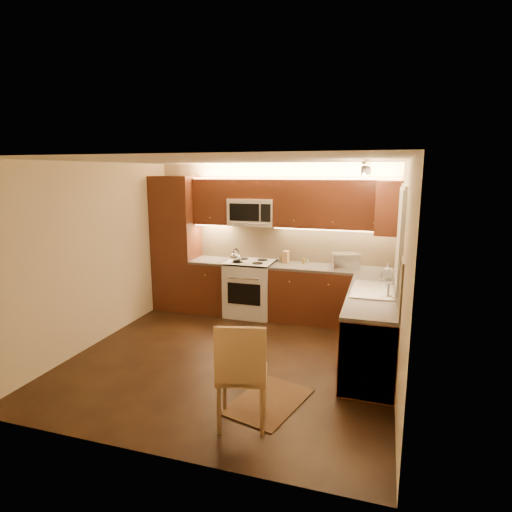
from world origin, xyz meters
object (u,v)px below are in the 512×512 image
(knife_block, at_px, (286,257))
(dining_chair, at_px, (242,372))
(stove, at_px, (250,288))
(sink, at_px, (374,285))
(toaster_oven, at_px, (345,261))
(soap_bottle, at_px, (387,271))
(kettle, at_px, (236,255))
(microwave, at_px, (253,212))

(knife_block, xyz_separation_m, dining_chair, (0.33, -3.15, -0.48))
(knife_block, bearing_deg, stove, -161.62)
(sink, relative_size, dining_chair, 0.82)
(knife_block, bearing_deg, dining_chair, -81.37)
(knife_block, height_order, dining_chair, knife_block)
(toaster_oven, xyz_separation_m, soap_bottle, (0.63, -0.47, -0.01))
(sink, bearing_deg, soap_bottle, 76.29)
(kettle, bearing_deg, microwave, 66.21)
(stove, xyz_separation_m, knife_block, (0.56, 0.16, 0.54))
(microwave, relative_size, dining_chair, 0.73)
(stove, xyz_separation_m, soap_bottle, (2.16, -0.46, 0.55))
(kettle, relative_size, dining_chair, 0.22)
(kettle, xyz_separation_m, dining_chair, (1.10, -2.88, -0.51))
(microwave, bearing_deg, dining_chair, -74.06)
(sink, bearing_deg, dining_chair, -120.67)
(toaster_oven, xyz_separation_m, dining_chair, (-0.64, -3.00, -0.50))
(toaster_oven, bearing_deg, kettle, 164.55)
(sink, xyz_separation_m, toaster_oven, (-0.47, 1.14, 0.05))
(sink, relative_size, kettle, 3.82)
(soap_bottle, bearing_deg, kettle, 164.28)
(dining_chair, bearing_deg, toaster_oven, 63.80)
(stove, bearing_deg, kettle, -151.18)
(toaster_oven, height_order, knife_block, toaster_oven)
(microwave, distance_m, toaster_oven, 1.69)
(dining_chair, bearing_deg, sink, 45.13)
(knife_block, xyz_separation_m, soap_bottle, (1.60, -0.62, 0.01))
(dining_chair, bearing_deg, microwave, 91.74)
(stove, xyz_separation_m, microwave, (0.00, 0.14, 1.26))
(stove, bearing_deg, microwave, 90.00)
(kettle, bearing_deg, stove, 44.78)
(stove, bearing_deg, dining_chair, -73.38)
(kettle, bearing_deg, soap_bottle, 7.66)
(knife_block, bearing_deg, toaster_oven, -5.93)
(microwave, distance_m, knife_block, 0.92)
(microwave, height_order, knife_block, microwave)
(stove, relative_size, dining_chair, 0.88)
(toaster_oven, relative_size, soap_bottle, 1.88)
(sink, height_order, toaster_oven, toaster_oven)
(sink, bearing_deg, kettle, 155.39)
(toaster_oven, xyz_separation_m, knife_block, (-0.97, 0.15, -0.02))
(stove, distance_m, dining_chair, 3.12)
(microwave, relative_size, kettle, 3.38)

